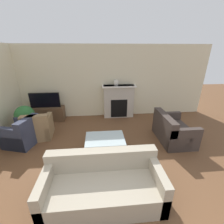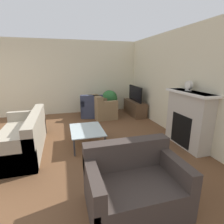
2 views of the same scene
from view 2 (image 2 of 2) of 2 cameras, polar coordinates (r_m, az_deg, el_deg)
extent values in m
cube|color=beige|center=(4.94, 20.09, 8.74)|extent=(8.65, 0.06, 2.70)
cube|color=beige|center=(6.88, -11.80, 10.91)|extent=(0.06, 7.68, 2.70)
cube|color=#BCB2A3|center=(4.30, 23.57, -2.23)|extent=(1.15, 0.33, 1.27)
cube|color=black|center=(4.27, 21.46, -5.50)|extent=(0.63, 0.01, 0.71)
cube|color=white|center=(4.16, 24.13, 5.76)|extent=(1.27, 0.39, 0.05)
cube|color=brown|center=(6.60, 7.43, 1.35)|extent=(1.26, 0.42, 0.53)
cube|color=black|center=(6.49, 7.59, 5.98)|extent=(1.06, 0.05, 0.55)
cube|color=black|center=(6.48, 7.37, 5.98)|extent=(1.02, 0.01, 0.51)
cube|color=#9E937F|center=(4.32, -27.67, -8.62)|extent=(2.01, 0.89, 0.42)
cube|color=#9E937F|center=(4.12, -23.70, -3.17)|extent=(2.01, 0.20, 0.40)
cube|color=#9E937F|center=(5.15, -25.86, -3.30)|extent=(0.14, 0.89, 0.66)
cube|color=#9E937F|center=(3.45, -30.94, -12.85)|extent=(0.14, 0.89, 0.66)
cube|color=#3D332D|center=(2.52, 7.54, -24.95)|extent=(0.86, 1.22, 0.42)
cube|color=#3D332D|center=(2.54, 4.87, -13.29)|extent=(0.20, 1.22, 0.40)
cube|color=#3D332D|center=(2.32, -6.06, -25.12)|extent=(0.86, 0.14, 0.66)
cube|color=#3D332D|center=(2.67, 19.07, -19.86)|extent=(0.86, 0.14, 0.66)
cube|color=#33384C|center=(6.41, -6.25, 0.51)|extent=(0.94, 0.94, 0.42)
cube|color=#33384C|center=(6.05, -6.64, 3.59)|extent=(0.40, 0.79, 0.40)
cube|color=#33384C|center=(6.36, -3.48, 1.55)|extent=(0.77, 0.34, 0.66)
cube|color=#33384C|center=(6.43, -9.06, 1.54)|extent=(0.77, 0.34, 0.66)
cube|color=#8C704C|center=(6.13, -2.44, -0.10)|extent=(0.80, 0.79, 0.42)
cube|color=#8C704C|center=(5.96, -4.85, 3.46)|extent=(0.74, 0.27, 0.40)
cube|color=#8C704C|center=(5.84, -1.50, 0.33)|extent=(0.21, 0.73, 0.66)
cube|color=#8C704C|center=(6.37, -3.33, 1.59)|extent=(0.21, 0.73, 0.66)
cylinder|color=#333338|center=(4.56, -13.03, -6.32)|extent=(0.04, 0.04, 0.37)
cylinder|color=#333338|center=(3.72, -12.21, -11.40)|extent=(0.04, 0.04, 0.37)
cylinder|color=#333338|center=(4.63, -4.95, -5.65)|extent=(0.04, 0.04, 0.37)
cylinder|color=#333338|center=(3.80, -2.24, -10.44)|extent=(0.04, 0.04, 0.37)
cube|color=silver|center=(4.09, -8.26, -5.73)|extent=(1.00, 0.73, 0.02)
cylinder|color=#47474C|center=(6.69, -0.79, 0.24)|extent=(0.27, 0.27, 0.20)
cylinder|color=#4C3823|center=(6.65, -0.80, 1.80)|extent=(0.03, 0.03, 0.18)
sphere|color=#2D6B33|center=(6.58, -0.81, 4.55)|extent=(0.59, 0.59, 0.59)
cube|color=beige|center=(4.25, 23.63, 6.54)|extent=(0.13, 0.07, 0.03)
cylinder|color=beige|center=(4.23, 23.79, 8.01)|extent=(0.19, 0.07, 0.19)
cylinder|color=white|center=(4.21, 23.39, 8.02)|extent=(0.16, 0.00, 0.16)
camera|label=1|loc=(4.89, -54.51, 16.87)|focal=24.00mm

